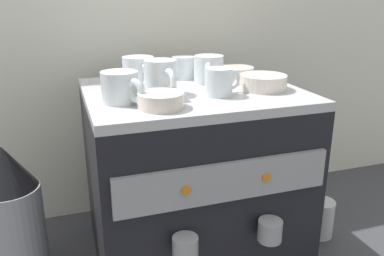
{
  "coord_description": "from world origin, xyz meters",
  "views": [
    {
      "loc": [
        -0.32,
        -0.94,
        0.73
      ],
      "look_at": [
        0.0,
        0.0,
        0.39
      ],
      "focal_mm": 37.39,
      "sensor_mm": 36.0,
      "label": 1
    }
  ],
  "objects_px": {
    "espresso_machine": "(192,178)",
    "ceramic_cup_4": "(220,82)",
    "ceramic_cup_3": "(161,78)",
    "milk_pitcher": "(320,218)",
    "ceramic_cup_2": "(209,70)",
    "ceramic_bowl_1": "(263,83)",
    "ceramic_cup_5": "(121,87)",
    "ceramic_bowl_0": "(161,101)",
    "ceramic_cup_1": "(139,72)",
    "ceramic_bowl_2": "(235,73)",
    "ceramic_cup_0": "(182,68)",
    "coffee_grinder": "(12,217)"
  },
  "relations": [
    {
      "from": "ceramic_bowl_0",
      "to": "ceramic_bowl_2",
      "type": "bearing_deg",
      "value": 40.35
    },
    {
      "from": "espresso_machine",
      "to": "ceramic_cup_1",
      "type": "bearing_deg",
      "value": 145.82
    },
    {
      "from": "espresso_machine",
      "to": "coffee_grinder",
      "type": "distance_m",
      "value": 0.47
    },
    {
      "from": "milk_pitcher",
      "to": "espresso_machine",
      "type": "bearing_deg",
      "value": 174.88
    },
    {
      "from": "espresso_machine",
      "to": "ceramic_cup_1",
      "type": "distance_m",
      "value": 0.32
    },
    {
      "from": "ceramic_cup_4",
      "to": "ceramic_cup_5",
      "type": "distance_m",
      "value": 0.23
    },
    {
      "from": "ceramic_cup_5",
      "to": "ceramic_bowl_0",
      "type": "xyz_separation_m",
      "value": [
        0.07,
        -0.07,
        -0.02
      ]
    },
    {
      "from": "espresso_machine",
      "to": "ceramic_cup_4",
      "type": "relative_size",
      "value": 5.7
    },
    {
      "from": "milk_pitcher",
      "to": "ceramic_cup_4",
      "type": "bearing_deg",
      "value": -173.24
    },
    {
      "from": "ceramic_cup_2",
      "to": "ceramic_bowl_0",
      "type": "bearing_deg",
      "value": -133.49
    },
    {
      "from": "ceramic_cup_2",
      "to": "ceramic_bowl_1",
      "type": "distance_m",
      "value": 0.15
    },
    {
      "from": "ceramic_cup_3",
      "to": "ceramic_bowl_2",
      "type": "bearing_deg",
      "value": 26.87
    },
    {
      "from": "ceramic_cup_4",
      "to": "ceramic_bowl_0",
      "type": "bearing_deg",
      "value": -159.4
    },
    {
      "from": "ceramic_cup_2",
      "to": "ceramic_bowl_1",
      "type": "bearing_deg",
      "value": -45.9
    },
    {
      "from": "milk_pitcher",
      "to": "ceramic_cup_2",
      "type": "bearing_deg",
      "value": 165.8
    },
    {
      "from": "ceramic_cup_4",
      "to": "milk_pitcher",
      "type": "distance_m",
      "value": 0.6
    },
    {
      "from": "ceramic_cup_0",
      "to": "ceramic_cup_3",
      "type": "bearing_deg",
      "value": -121.93
    },
    {
      "from": "ceramic_cup_2",
      "to": "ceramic_bowl_2",
      "type": "bearing_deg",
      "value": 25.78
    },
    {
      "from": "ceramic_cup_4",
      "to": "ceramic_bowl_1",
      "type": "height_order",
      "value": "ceramic_cup_4"
    },
    {
      "from": "ceramic_cup_0",
      "to": "ceramic_cup_3",
      "type": "height_order",
      "value": "ceramic_cup_3"
    },
    {
      "from": "ceramic_cup_1",
      "to": "milk_pitcher",
      "type": "relative_size",
      "value": 1.05
    },
    {
      "from": "ceramic_cup_3",
      "to": "milk_pitcher",
      "type": "distance_m",
      "value": 0.69
    },
    {
      "from": "ceramic_cup_3",
      "to": "ceramic_bowl_1",
      "type": "relative_size",
      "value": 1.03
    },
    {
      "from": "ceramic_cup_2",
      "to": "ceramic_cup_3",
      "type": "distance_m",
      "value": 0.17
    },
    {
      "from": "ceramic_bowl_2",
      "to": "ceramic_cup_4",
      "type": "bearing_deg",
      "value": -124.22
    },
    {
      "from": "ceramic_cup_2",
      "to": "ceramic_cup_3",
      "type": "relative_size",
      "value": 0.94
    },
    {
      "from": "ceramic_cup_1",
      "to": "ceramic_bowl_2",
      "type": "height_order",
      "value": "ceramic_cup_1"
    },
    {
      "from": "ceramic_bowl_0",
      "to": "coffee_grinder",
      "type": "height_order",
      "value": "ceramic_bowl_0"
    },
    {
      "from": "ceramic_cup_2",
      "to": "milk_pitcher",
      "type": "relative_size",
      "value": 0.98
    },
    {
      "from": "ceramic_cup_0",
      "to": "ceramic_bowl_1",
      "type": "relative_size",
      "value": 0.83
    },
    {
      "from": "espresso_machine",
      "to": "ceramic_cup_3",
      "type": "height_order",
      "value": "ceramic_cup_3"
    },
    {
      "from": "ceramic_cup_1",
      "to": "ceramic_bowl_0",
      "type": "xyz_separation_m",
      "value": [
        0.0,
        -0.22,
        -0.02
      ]
    },
    {
      "from": "ceramic_bowl_2",
      "to": "milk_pitcher",
      "type": "distance_m",
      "value": 0.53
    },
    {
      "from": "ceramic_cup_5",
      "to": "ceramic_bowl_0",
      "type": "height_order",
      "value": "ceramic_cup_5"
    },
    {
      "from": "ceramic_cup_0",
      "to": "ceramic_cup_4",
      "type": "xyz_separation_m",
      "value": [
        0.03,
        -0.22,
        0.0
      ]
    },
    {
      "from": "ceramic_cup_4",
      "to": "coffee_grinder",
      "type": "bearing_deg",
      "value": 166.12
    },
    {
      "from": "ceramic_cup_0",
      "to": "ceramic_bowl_0",
      "type": "bearing_deg",
      "value": -115.74
    },
    {
      "from": "ceramic_bowl_0",
      "to": "ceramic_cup_0",
      "type": "bearing_deg",
      "value": 64.26
    },
    {
      "from": "ceramic_cup_1",
      "to": "ceramic_bowl_2",
      "type": "bearing_deg",
      "value": 3.79
    },
    {
      "from": "ceramic_cup_4",
      "to": "milk_pitcher",
      "type": "xyz_separation_m",
      "value": [
        0.37,
        0.04,
        -0.47
      ]
    },
    {
      "from": "ceramic_cup_2",
      "to": "ceramic_cup_4",
      "type": "height_order",
      "value": "ceramic_cup_2"
    },
    {
      "from": "ceramic_cup_1",
      "to": "ceramic_bowl_1",
      "type": "height_order",
      "value": "ceramic_cup_1"
    },
    {
      "from": "ceramic_cup_3",
      "to": "ceramic_bowl_0",
      "type": "relative_size",
      "value": 1.23
    },
    {
      "from": "ceramic_cup_3",
      "to": "ceramic_cup_4",
      "type": "distance_m",
      "value": 0.14
    },
    {
      "from": "ceramic_cup_2",
      "to": "ceramic_bowl_0",
      "type": "height_order",
      "value": "ceramic_cup_2"
    },
    {
      "from": "coffee_grinder",
      "to": "ceramic_cup_0",
      "type": "bearing_deg",
      "value": 10.83
    },
    {
      "from": "coffee_grinder",
      "to": "ceramic_cup_2",
      "type": "bearing_deg",
      "value": 0.57
    },
    {
      "from": "ceramic_cup_2",
      "to": "ceramic_cup_3",
      "type": "bearing_deg",
      "value": -152.41
    },
    {
      "from": "ceramic_cup_4",
      "to": "ceramic_bowl_2",
      "type": "xyz_separation_m",
      "value": [
        0.12,
        0.18,
        -0.02
      ]
    },
    {
      "from": "ceramic_cup_3",
      "to": "ceramic_bowl_1",
      "type": "height_order",
      "value": "ceramic_cup_3"
    }
  ]
}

